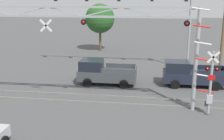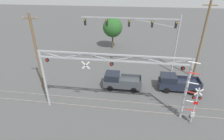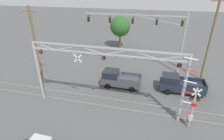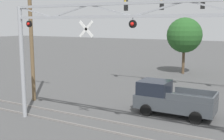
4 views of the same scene
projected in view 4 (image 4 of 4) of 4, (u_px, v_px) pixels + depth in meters
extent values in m
cube|color=gray|center=(134.00, 137.00, 14.43)|extent=(80.00, 0.08, 0.10)
cube|color=gray|center=(144.00, 128.00, 15.67)|extent=(80.00, 0.08, 0.10)
cylinder|color=#9EA0A5|center=(22.00, 63.00, 17.15)|extent=(0.26, 0.26, 6.82)
cube|color=#9EA0A5|center=(133.00, 16.00, 13.19)|extent=(15.04, 0.14, 0.14)
cube|color=#9EA0A5|center=(133.00, 3.00, 13.09)|extent=(15.04, 0.14, 0.14)
cube|color=#9EA0A5|center=(35.00, 12.00, 16.07)|extent=(2.48, 0.08, 0.69)
cube|color=#9EA0A5|center=(70.00, 11.00, 14.90)|extent=(2.48, 0.08, 0.69)
cube|color=#9EA0A5|center=(110.00, 10.00, 13.73)|extent=(2.48, 0.08, 0.69)
cube|color=#9EA0A5|center=(158.00, 9.00, 12.56)|extent=(2.48, 0.08, 0.69)
cube|color=#9EA0A5|center=(216.00, 7.00, 11.39)|extent=(2.48, 0.08, 0.69)
cylinder|color=black|center=(29.00, 24.00, 16.41)|extent=(0.38, 0.10, 0.38)
sphere|color=red|center=(28.00, 24.00, 16.35)|extent=(0.18, 0.18, 0.18)
cylinder|color=#9EA0A5|center=(29.00, 20.00, 16.37)|extent=(0.04, 0.04, 0.10)
cylinder|color=black|center=(133.00, 24.00, 13.25)|extent=(0.38, 0.10, 0.38)
sphere|color=red|center=(132.00, 24.00, 13.19)|extent=(0.18, 0.18, 0.18)
cylinder|color=#9EA0A5|center=(133.00, 19.00, 13.21)|extent=(0.04, 0.04, 0.10)
cube|color=white|center=(86.00, 29.00, 14.43)|extent=(0.88, 0.03, 0.88)
cube|color=white|center=(86.00, 29.00, 14.43)|extent=(0.88, 0.03, 0.88)
cylinder|color=black|center=(86.00, 29.00, 14.41)|extent=(0.04, 0.04, 0.02)
cube|color=black|center=(126.00, 5.00, 24.99)|extent=(0.30, 0.26, 0.93)
sphere|color=yellow|center=(125.00, 1.00, 24.79)|extent=(0.18, 0.18, 0.18)
cube|color=black|center=(162.00, 4.00, 23.41)|extent=(0.30, 0.26, 0.93)
sphere|color=yellow|center=(161.00, 0.00, 23.21)|extent=(0.18, 0.18, 0.18)
cube|color=black|center=(203.00, 3.00, 21.82)|extent=(0.30, 0.26, 0.93)
cube|color=#3D4247|center=(175.00, 103.00, 17.93)|extent=(4.99, 2.06, 0.86)
cube|color=black|center=(155.00, 87.00, 18.45)|extent=(1.90, 1.89, 0.87)
cube|color=#3D4247|center=(188.00, 99.00, 16.47)|extent=(2.69, 0.08, 0.39)
cube|color=#3D4247|center=(195.00, 92.00, 18.18)|extent=(2.69, 0.08, 0.39)
cube|color=#3D4247|center=(216.00, 98.00, 16.66)|extent=(0.10, 1.98, 0.39)
cylinder|color=black|center=(146.00, 110.00, 17.83)|extent=(0.75, 0.24, 0.75)
cylinder|color=black|center=(157.00, 102.00, 19.63)|extent=(0.75, 0.24, 0.75)
cylinder|color=black|center=(195.00, 118.00, 16.36)|extent=(0.75, 0.24, 0.75)
cylinder|color=black|center=(203.00, 108.00, 18.16)|extent=(0.75, 0.24, 0.75)
cylinder|color=brown|center=(31.00, 35.00, 20.70)|extent=(0.28, 0.28, 9.87)
cylinder|color=brown|center=(183.00, 61.00, 32.66)|extent=(0.32, 0.32, 3.08)
sphere|color=#265623|center=(184.00, 35.00, 32.18)|extent=(4.03, 4.03, 4.03)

